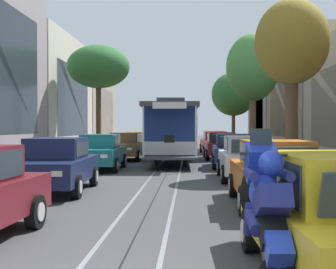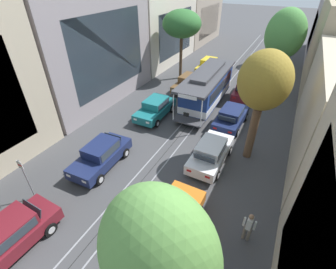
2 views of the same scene
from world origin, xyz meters
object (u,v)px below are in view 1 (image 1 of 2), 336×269
parked_car_orange_far_right (214,140)px  cable_car_trolley (172,132)px  parked_car_navy_second_left (56,164)px  parked_car_maroon_fifth_right (221,146)px  parked_car_red_sixth_right (215,142)px  parked_car_orange_second_right (275,173)px  parked_car_navy_fourth_right (233,150)px  street_tree_kerb_right_mid (253,68)px  street_tree_kerb_left_second (98,67)px  street_tree_kerb_right_fourth (233,94)px  parked_car_white_mid_right (246,157)px  parked_car_teal_mid_left (100,152)px  parked_car_yellow_fifth_left (138,143)px  street_tree_kerb_right_second (292,45)px  motorcycle_with_rider (267,213)px  parked_car_brown_fourth_left (126,146)px

parked_car_orange_far_right → cable_car_trolley: cable_car_trolley is taller
parked_car_navy_second_left → parked_car_maroon_fifth_right: bearing=67.6°
parked_car_maroon_fifth_right → parked_car_red_sixth_right: size_ratio=0.99×
cable_car_trolley → parked_car_maroon_fifth_right: bearing=48.1°
parked_car_orange_second_right → parked_car_red_sixth_right: size_ratio=0.99×
parked_car_navy_fourth_right → street_tree_kerb_right_mid: size_ratio=0.57×
parked_car_navy_fourth_right → street_tree_kerb_left_second: (-7.83, 7.44, 4.91)m
cable_car_trolley → street_tree_kerb_right_fourth: bearing=72.7°
parked_car_white_mid_right → parked_car_orange_far_right: size_ratio=0.99×
parked_car_red_sixth_right → street_tree_kerb_right_mid: size_ratio=0.57×
parked_car_teal_mid_left → street_tree_kerb_left_second: 10.37m
parked_car_yellow_fifth_left → cable_car_trolley: cable_car_trolley is taller
cable_car_trolley → street_tree_kerb_right_mid: bearing=45.5°
street_tree_kerb_right_fourth → parked_car_white_mid_right: bearing=-94.2°
parked_car_red_sixth_right → street_tree_kerb_right_fourth: 7.62m
cable_car_trolley → parked_car_red_sixth_right: bearing=72.5°
parked_car_navy_second_left → parked_car_teal_mid_left: size_ratio=1.01×
street_tree_kerb_right_second → parked_car_yellow_fifth_left: bearing=118.9°
parked_car_navy_second_left → parked_car_white_mid_right: 6.85m
parked_car_yellow_fifth_left → parked_car_orange_second_right: 22.05m
street_tree_kerb_right_second → cable_car_trolley: size_ratio=0.76×
parked_car_yellow_fifth_left → parked_car_navy_second_left: bearing=-90.7°
parked_car_navy_second_left → parked_car_orange_far_right: bearing=76.4°
parked_car_orange_far_right → street_tree_kerb_right_mid: size_ratio=0.57×
street_tree_kerb_right_fourth → cable_car_trolley: 15.98m
cable_car_trolley → parked_car_orange_second_right: bearing=-77.1°
street_tree_kerb_right_fourth → parked_car_red_sixth_right: bearing=-106.9°
street_tree_kerb_right_fourth → parked_car_yellow_fifth_left: bearing=-137.5°
parked_car_teal_mid_left → parked_car_white_mid_right: 6.94m
parked_car_yellow_fifth_left → parked_car_orange_far_right: size_ratio=0.99×
parked_car_orange_second_right → parked_car_red_sixth_right: (-0.24, 21.77, 0.00)m
parked_car_white_mid_right → motorcycle_with_rider: bearing=-96.0°
street_tree_kerb_left_second → cable_car_trolley: 8.00m
parked_car_orange_second_right → parked_car_navy_fourth_right: 10.52m
street_tree_kerb_right_mid → street_tree_kerb_right_fourth: size_ratio=1.19×
parked_car_brown_fourth_left → parked_car_orange_far_right: size_ratio=1.00×
parked_car_navy_second_left → parked_car_yellow_fifth_left: (0.24, 19.13, 0.00)m
parked_car_teal_mid_left → street_tree_kerb_right_mid: (7.93, 9.06, 4.80)m
parked_car_yellow_fifth_left → parked_car_red_sixth_right: same height
parked_car_orange_second_right → parked_car_white_mid_right: size_ratio=1.00×
street_tree_kerb_right_mid → parked_car_teal_mid_left: bearing=-131.2°
street_tree_kerb_right_fourth → parked_car_maroon_fifth_right: bearing=-98.9°
parked_car_navy_second_left → parked_car_navy_fourth_right: 10.24m
parked_car_red_sixth_right → parked_car_orange_far_right: 4.93m
parked_car_teal_mid_left → parked_car_yellow_fifth_left: (0.29, 12.29, 0.00)m
parked_car_orange_second_right → cable_car_trolley: bearing=102.9°
cable_car_trolley → parked_car_navy_fourth_right: bearing=-40.7°
street_tree_kerb_right_second → parked_car_maroon_fifth_right: bearing=103.9°
parked_car_white_mid_right → parked_car_red_sixth_right: bearing=90.9°
parked_car_brown_fourth_left → street_tree_kerb_right_fourth: size_ratio=0.67×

